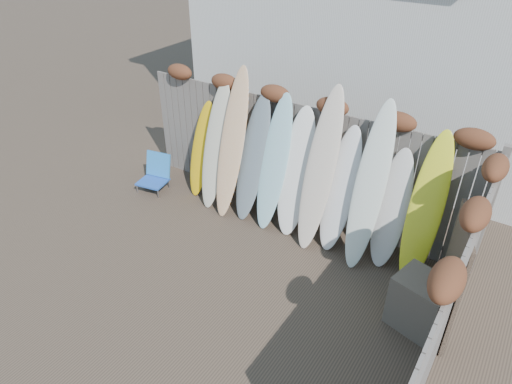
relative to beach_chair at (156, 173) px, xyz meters
The scene contains 17 objects.
ground 3.03m from the beach_chair, 32.15° to the right, with size 80.00×80.00×0.00m, color #493A2D.
back_fence 2.87m from the beach_chair, 16.75° to the left, with size 6.05×0.28×2.24m.
right_fence 5.77m from the beach_chair, 13.71° to the right, with size 0.28×4.40×2.24m.
beach_chair is the anchor object (origin of this frame).
wooden_crate 5.24m from the beach_chair, ahead, with size 0.65×0.54×0.76m, color #746057.
lattice_panel 5.50m from the beach_chair, ahead, with size 0.05×1.08×1.63m, color #2E281C.
surfboard_0 1.08m from the beach_chair, 28.05° to the left, with size 0.45×0.07×1.79m, color yellow.
surfboard_1 1.50m from the beach_chair, 14.39° to the left, with size 0.47×0.07×2.28m, color beige.
surfboard_2 1.89m from the beach_chair, 10.36° to the left, with size 0.46×0.07×2.60m, color #F1C582.
surfboard_3 2.16m from the beach_chair, ahead, with size 0.50×0.07×2.20m, color slate.
surfboard_4 2.56m from the beach_chair, ahead, with size 0.47×0.07×2.29m, color #9FD7E3.
surfboard_5 2.92m from the beach_chair, ahead, with size 0.54×0.07×2.14m, color white.
surfboard_6 3.39m from the beach_chair, ahead, with size 0.47×0.07×2.60m, color beige.
surfboard_7 3.65m from the beach_chair, ahead, with size 0.49×0.07×2.02m, color white.
surfboard_8 4.15m from the beach_chair, ahead, with size 0.45×0.07×2.55m, color white.
surfboard_9 4.43m from the beach_chair, ahead, with size 0.47×0.07×1.85m, color silver.
surfboard_10 4.92m from the beach_chair, ahead, with size 0.46×0.07×2.27m, color yellow.
Camera 1 is at (3.16, -3.62, 4.67)m, focal length 32.00 mm.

